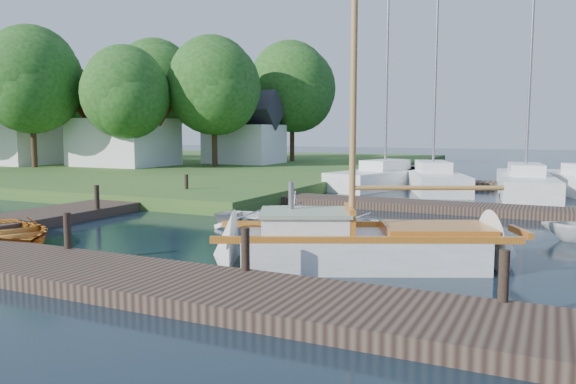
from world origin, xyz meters
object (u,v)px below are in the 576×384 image
at_px(mooring_post_2, 245,249).
at_px(marina_boat_2, 525,182).
at_px(house_a, 124,129).
at_px(house_c, 244,135).
at_px(marina_boat_0, 385,176).
at_px(tree_3, 214,86).
at_px(tree_7, 292,88).
at_px(mooring_post_4, 97,197).
at_px(marina_boat_1, 433,178).
at_px(mooring_post_1, 68,231).
at_px(tender_a, 266,215).
at_px(tree_4, 156,86).
at_px(dinghy, 8,228).
at_px(tender_c, 368,223).
at_px(mooring_post_3, 504,276).
at_px(tree_2, 126,93).
at_px(house_b, 17,132).
at_px(sailboat, 369,250).
at_px(tree_5, 62,99).
at_px(mooring_post_5, 186,184).
at_px(tender_b, 298,204).
at_px(tree_1, 31,80).

distance_m(mooring_post_2, marina_boat_2, 19.01).
distance_m(house_a, house_c, 8.49).
relative_size(marina_boat_0, house_c, 2.19).
xyz_separation_m(tree_3, tree_7, (2.00, 8.00, 0.39)).
distance_m(mooring_post_4, marina_boat_1, 16.14).
xyz_separation_m(mooring_post_1, tree_3, (-11.00, 23.05, 5.11)).
height_order(tender_a, tree_4, tree_4).
bearing_deg(mooring_post_1, dinghy, 164.17).
relative_size(dinghy, tree_3, 0.43).
bearing_deg(tree_3, tender_c, -47.07).
bearing_deg(dinghy, house_a, 59.43).
xyz_separation_m(mooring_post_3, tree_4, (-28.00, 27.05, 5.67)).
bearing_deg(dinghy, tender_a, -18.50).
relative_size(mooring_post_1, marina_boat_0, 0.07).
distance_m(mooring_post_3, tree_2, 30.98).
bearing_deg(house_b, tree_3, 16.13).
bearing_deg(tender_c, tree_2, 45.04).
xyz_separation_m(house_a, house_b, (-8.00, -2.00, -0.19)).
xyz_separation_m(mooring_post_3, tender_c, (-3.95, 5.80, -0.35)).
height_order(mooring_post_4, tree_3, tree_3).
bearing_deg(tree_7, tender_c, -60.92).
bearing_deg(marina_boat_2, house_a, 77.73).
height_order(mooring_post_1, mooring_post_3, same).
xyz_separation_m(sailboat, marina_boat_0, (-4.25, 16.45, 0.23)).
relative_size(tree_3, tree_5, 1.08).
relative_size(mooring_post_3, sailboat, 0.08).
distance_m(tender_a, marina_boat_1, 13.13).
relative_size(mooring_post_5, marina_boat_0, 0.07).
distance_m(tender_a, marina_boat_2, 14.28).
bearing_deg(tender_a, tender_b, -13.79).
height_order(tender_b, marina_boat_0, marina_boat_0).
relative_size(marina_boat_0, marina_boat_1, 1.12).
bearing_deg(house_a, mooring_post_2, -44.33).
height_order(mooring_post_1, house_a, house_a).
bearing_deg(mooring_post_5, tender_c, -24.90).
distance_m(house_a, house_b, 8.25).
distance_m(tree_3, tree_7, 8.26).
relative_size(tender_b, tree_1, 0.22).
relative_size(sailboat, tree_2, 1.26).
distance_m(mooring_post_4, tender_c, 9.09).
bearing_deg(tree_4, mooring_post_3, -44.01).
distance_m(marina_boat_2, tree_5, 36.37).
xyz_separation_m(marina_boat_0, tree_2, (-16.84, 0.08, 4.67)).
height_order(mooring_post_3, tender_c, mooring_post_3).
height_order(marina_boat_0, tree_2, marina_boat_0).
xyz_separation_m(mooring_post_3, sailboat, (-2.91, 2.52, -0.36)).
distance_m(mooring_post_5, tender_c, 9.98).
bearing_deg(mooring_post_5, tender_a, -34.84).
height_order(sailboat, tender_c, sailboat).
bearing_deg(tree_2, dinghy, -56.63).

